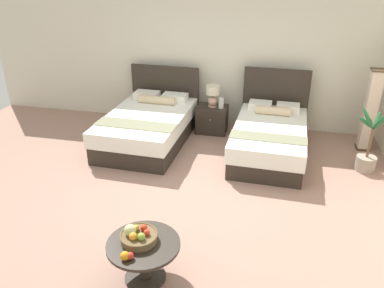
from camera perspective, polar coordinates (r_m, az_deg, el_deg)
ground_plane at (r=5.75m, az=-0.91°, el=-7.58°), size 9.90×9.42×0.02m
wall_back at (r=7.89m, az=4.10°, el=11.97°), size 9.90×0.12×2.57m
bed_near_window at (r=7.28m, az=-6.35°, el=2.70°), size 1.46×2.26×1.19m
bed_near_corner at (r=6.93m, az=11.30°, el=1.07°), size 1.28×2.18×1.28m
nightstand at (r=7.70m, az=2.95°, el=3.65°), size 0.59×0.48×0.52m
table_lamp at (r=7.54m, az=3.06°, el=7.29°), size 0.26×0.26×0.42m
vase at (r=7.51m, az=4.28°, el=6.01°), size 0.10×0.10×0.21m
coffee_table at (r=4.27m, az=-7.06°, el=-15.57°), size 0.77×0.77×0.47m
fruit_bowl at (r=4.18m, az=-7.90°, el=-13.17°), size 0.40×0.40×0.20m
loose_apple at (r=4.00m, az=-9.05°, el=-15.87°), size 0.08×0.08×0.08m
loose_orange at (r=4.00m, az=-9.79°, el=-15.83°), size 0.09×0.09×0.09m
floor_lamp_corner at (r=7.48m, az=24.65°, el=4.45°), size 0.24×0.24×1.47m
potted_palm at (r=6.85m, az=24.28°, el=-1.29°), size 0.47×0.52×1.04m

